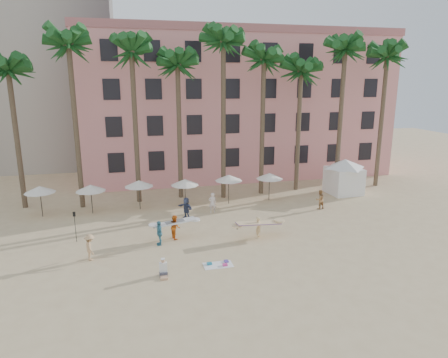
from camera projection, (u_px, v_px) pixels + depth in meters
name	position (u px, v px, depth m)	size (l,w,h in m)	color
ground	(230.00, 266.00, 24.45)	(120.00, 120.00, 0.00)	#D1B789
pink_hotel	(234.00, 106.00, 48.62)	(35.00, 14.00, 16.00)	pink
palm_row	(195.00, 58.00, 35.58)	(44.40, 5.40, 16.30)	brown
umbrella_row	(162.00, 183.00, 35.01)	(22.50, 2.70, 2.73)	#332B23
cabana	(344.00, 173.00, 39.64)	(4.69, 4.69, 3.50)	white
beach_towel	(219.00, 264.00, 24.63)	(1.80, 1.01, 0.14)	white
carrier_yellow	(259.00, 225.00, 28.68)	(3.42, 1.13, 1.58)	#DDB77C
carrier_white	(175.00, 226.00, 28.54)	(3.09, 1.17, 1.75)	orange
beachgoers	(196.00, 217.00, 30.63)	(19.77, 8.09, 1.78)	#AB7947
paddle	(75.00, 223.00, 27.82)	(0.18, 0.04, 2.23)	black
seated_man	(163.00, 270.00, 23.17)	(0.46, 0.81, 1.05)	#3F3F4C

